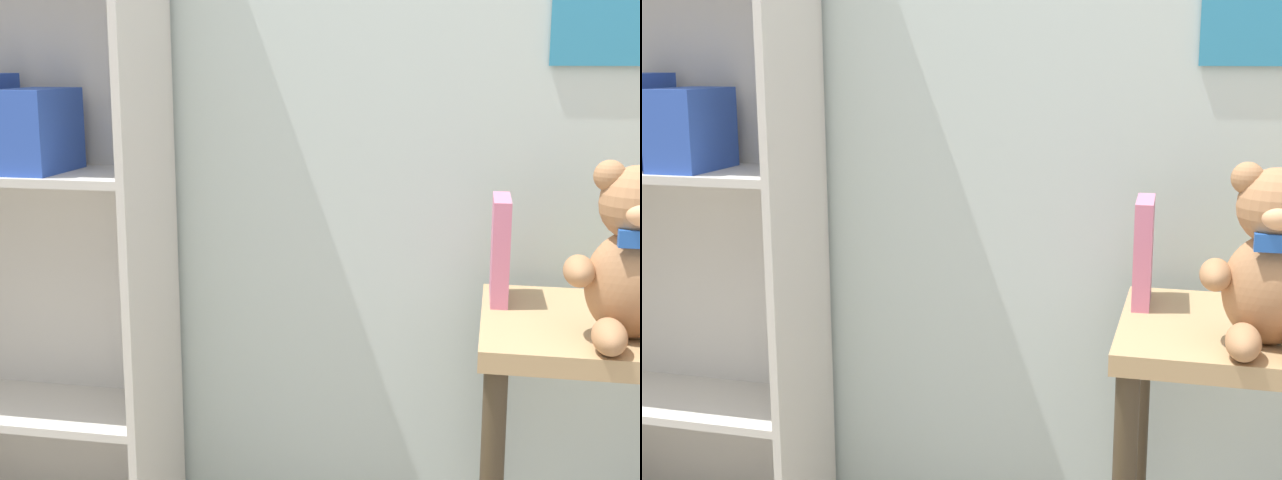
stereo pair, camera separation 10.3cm
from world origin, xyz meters
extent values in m
cube|color=teal|center=(0.31, 1.31, 1.17)|extent=(0.29, 0.01, 0.23)
cube|color=beige|center=(-0.63, 1.16, 0.82)|extent=(0.02, 0.28, 1.64)
cube|color=beige|center=(-0.94, 1.29, 0.82)|extent=(0.63, 0.02, 1.64)
cube|color=beige|center=(-0.94, 1.16, 0.30)|extent=(0.59, 0.26, 0.02)
cube|color=beige|center=(-0.94, 1.16, 0.82)|extent=(0.59, 0.26, 0.02)
cube|color=#2D51B7|center=(-0.87, 1.15, 0.92)|extent=(0.11, 0.19, 0.17)
cube|color=tan|center=(0.33, 1.04, 0.59)|extent=(0.56, 0.44, 0.04)
cylinder|color=#3E3121|center=(0.09, 1.23, 0.28)|extent=(0.04, 0.04, 0.57)
ellipsoid|color=#A8754C|center=(0.30, 0.94, 0.70)|extent=(0.16, 0.12, 0.18)
sphere|color=#A8754C|center=(0.30, 0.94, 0.83)|extent=(0.13, 0.13, 0.13)
sphere|color=#A8754C|center=(0.25, 0.94, 0.88)|extent=(0.05, 0.05, 0.05)
ellipsoid|color=tan|center=(0.30, 0.89, 0.82)|extent=(0.05, 0.04, 0.04)
ellipsoid|color=#A8754C|center=(0.21, 0.93, 0.72)|extent=(0.05, 0.10, 0.05)
ellipsoid|color=#A8754C|center=(0.26, 0.85, 0.63)|extent=(0.06, 0.11, 0.06)
cube|color=#2356B2|center=(0.30, 0.89, 0.78)|extent=(0.07, 0.02, 0.03)
cube|color=#D17093|center=(0.09, 1.14, 0.71)|extent=(0.04, 0.15, 0.20)
cube|color=teal|center=(0.33, 1.14, 0.70)|extent=(0.04, 0.14, 0.18)
camera|label=1|loc=(0.08, -0.56, 1.07)|focal=50.00mm
camera|label=2|loc=(0.18, -0.54, 1.07)|focal=50.00mm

